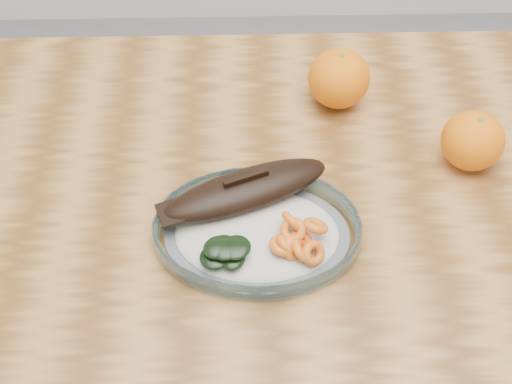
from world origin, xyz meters
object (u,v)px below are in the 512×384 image
orange_left (339,78)px  plated_meal (257,228)px  dining_table (339,264)px  orange_right (472,141)px

orange_left → plated_meal: bearing=-117.1°
plated_meal → orange_left: 0.28m
plated_meal → dining_table: bearing=11.2°
dining_table → orange_left: bearing=87.6°
dining_table → plated_meal: 0.17m
dining_table → orange_right: 0.25m
dining_table → orange_right: size_ratio=14.12×
orange_left → orange_right: (0.17, -0.13, -0.00)m
dining_table → plated_meal: bearing=-170.9°
dining_table → orange_left: size_ratio=13.06×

